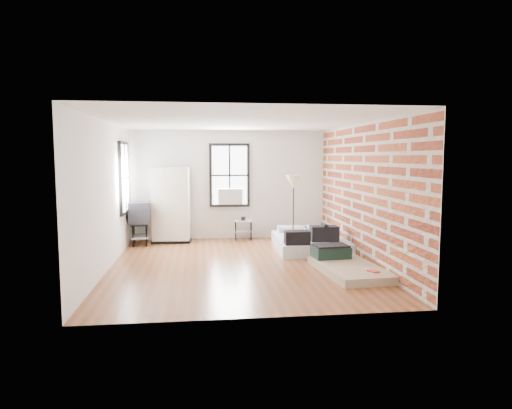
{
  "coord_description": "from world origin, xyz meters",
  "views": [
    {
      "loc": [
        -0.75,
        -8.8,
        2.13
      ],
      "look_at": [
        0.36,
        0.3,
        1.17
      ],
      "focal_mm": 32.0,
      "sensor_mm": 36.0,
      "label": 1
    }
  ],
  "objects": [
    {
      "name": "wardrobe",
      "position": [
        -1.48,
        2.65,
        0.93
      ],
      "size": [
        0.98,
        0.6,
        1.87
      ],
      "rotation": [
        0.0,
        0.0,
        -0.07
      ],
      "color": "black",
      "rests_on": "ground"
    },
    {
      "name": "side_table",
      "position": [
        0.33,
        2.72,
        0.4
      ],
      "size": [
        0.47,
        0.38,
        0.6
      ],
      "rotation": [
        0.0,
        0.0,
        -0.05
      ],
      "color": "black",
      "rests_on": "ground"
    },
    {
      "name": "room_shell",
      "position": [
        0.23,
        0.36,
        1.74
      ],
      "size": [
        5.02,
        6.02,
        2.8
      ],
      "color": "silver",
      "rests_on": "ground"
    },
    {
      "name": "mattress_main",
      "position": [
        1.74,
        1.36,
        0.18
      ],
      "size": [
        1.63,
        2.15,
        0.67
      ],
      "rotation": [
        0.0,
        0.0,
        -0.04
      ],
      "color": "white",
      "rests_on": "ground"
    },
    {
      "name": "tv_stand",
      "position": [
        -2.21,
        2.38,
        0.75
      ],
      "size": [
        0.57,
        0.78,
        1.05
      ],
      "rotation": [
        0.0,
        0.0,
        0.09
      ],
      "color": "black",
      "rests_on": "ground"
    },
    {
      "name": "ground",
      "position": [
        0.0,
        0.0,
        0.0
      ],
      "size": [
        6.0,
        6.0,
        0.0
      ],
      "primitive_type": "plane",
      "color": "brown",
      "rests_on": "ground"
    },
    {
      "name": "floor_lamp",
      "position": [
        1.43,
        1.73,
        1.46
      ],
      "size": [
        0.36,
        0.36,
        1.7
      ],
      "color": "black",
      "rests_on": "ground"
    },
    {
      "name": "mattress_bare",
      "position": [
        1.91,
        -0.72,
        0.12
      ],
      "size": [
        1.16,
        1.96,
        0.4
      ],
      "rotation": [
        0.0,
        0.0,
        0.09
      ],
      "color": "tan",
      "rests_on": "ground"
    }
  ]
}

